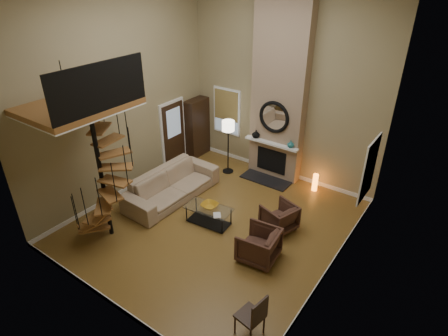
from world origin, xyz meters
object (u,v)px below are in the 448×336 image
Objects in this scene: hutch at (197,128)px; accent_lamp at (315,183)px; floor_lamp at (228,130)px; sofa at (172,185)px; side_chair at (254,315)px; coffee_table at (209,213)px; armchair_near at (281,218)px; armchair_far at (262,246)px.

hutch reaches higher than accent_lamp.
accent_lamp is (2.67, 0.55, -1.16)m from floor_lamp.
floor_lamp reaches higher than sofa.
side_chair is at bearing -78.11° from accent_lamp.
coffee_table is 1.30× the size of side_chair.
accent_lamp is at bearing 101.89° from side_chair.
coffee_table is at bearing -65.49° from floor_lamp.
hutch is 7.35m from side_chair.
floor_lamp is 3.14× the size of accent_lamp.
sofa is 4.07m from accent_lamp.
hutch reaches higher than sofa.
side_chair is at bearing -43.42° from hutch.
accent_lamp is at bearing -159.71° from armchair_near.
sofa is 3.79× the size of armchair_near.
side_chair reaches higher than armchair_near.
accent_lamp is 5.28m from side_chair.
floor_lamp is at bearing -140.90° from armchair_far.
accent_lamp is (-0.21, 3.37, -0.10)m from armchair_far.
hutch is 2.64× the size of armchair_near.
side_chair is at bearing 19.90° from armchair_far.
hutch is at bearing 133.02° from coffee_table.
floor_lamp is at bearing -168.45° from accent_lamp.
side_chair reaches higher than sofa.
sofa is 2.33× the size of coffee_table.
armchair_near is at bearing -88.25° from accent_lamp.
armchair_far is 0.68× the size of coffee_table.
floor_lamp is 6.02m from side_chair.
sofa is at bearing -108.90° from armchair_far.
sofa is 4.89m from side_chair.
hutch reaches higher than coffee_table.
hutch is at bearing -97.46° from armchair_near.
armchair_near is 3.12m from side_chair.
coffee_table is (-1.75, 0.37, -0.07)m from armchair_far.
side_chair is (5.33, -5.04, -0.42)m from hutch.
accent_lamp is at bearing -47.89° from sofa.
floor_lamp reaches higher than armchair_near.
hutch is at bearing -132.56° from armchair_far.
armchair_far is 0.89× the size of side_chair.
coffee_table is (1.56, -0.37, -0.11)m from sofa.
hutch is 1.17× the size of floor_lamp.
floor_lamp is at bearing -9.96° from sofa.
armchair_far is (0.14, -1.15, 0.00)m from armchair_near.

